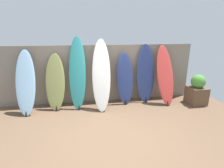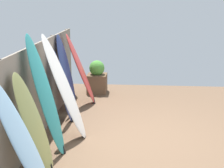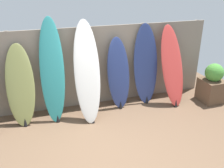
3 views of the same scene
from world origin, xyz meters
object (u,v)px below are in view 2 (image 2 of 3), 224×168
(surfboard_olive_1, at_px, (34,126))
(surfboard_red_6, at_px, (81,70))
(surfboard_teal_2, at_px, (46,97))
(surfboard_navy_4, at_px, (63,87))
(surfboard_skyblue_0, at_px, (24,145))
(surfboard_white_3, at_px, (65,88))
(surfboard_navy_5, at_px, (67,74))
(planter_box, at_px, (97,78))

(surfboard_olive_1, height_order, surfboard_red_6, surfboard_red_6)
(surfboard_red_6, bearing_deg, surfboard_teal_2, 177.45)
(surfboard_navy_4, bearing_deg, surfboard_teal_2, -177.83)
(surfboard_skyblue_0, distance_m, surfboard_olive_1, 0.77)
(surfboard_skyblue_0, relative_size, surfboard_red_6, 0.96)
(surfboard_olive_1, xyz_separation_m, surfboard_white_3, (1.31, -0.17, 0.21))
(surfboard_olive_1, height_order, surfboard_white_3, surfboard_white_3)
(surfboard_skyblue_0, relative_size, surfboard_navy_4, 1.09)
(surfboard_teal_2, height_order, surfboard_navy_5, surfboard_teal_2)
(surfboard_navy_5, bearing_deg, surfboard_olive_1, -177.75)
(surfboard_skyblue_0, xyz_separation_m, planter_box, (5.02, -0.28, -0.43))
(surfboard_teal_2, height_order, surfboard_navy_4, surfboard_teal_2)
(surfboard_navy_4, bearing_deg, surfboard_olive_1, -178.77)
(surfboard_navy_4, xyz_separation_m, surfboard_red_6, (1.24, -0.17, 0.10))
(surfboard_olive_1, height_order, surfboard_navy_5, surfboard_navy_5)
(planter_box, bearing_deg, surfboard_olive_1, 174.59)
(surfboard_skyblue_0, xyz_separation_m, surfboard_white_3, (2.07, -0.05, 0.14))
(surfboard_red_6, bearing_deg, surfboard_white_3, -178.80)
(surfboard_olive_1, relative_size, surfboard_navy_4, 1.01)
(surfboard_skyblue_0, relative_size, surfboard_teal_2, 0.83)
(surfboard_skyblue_0, distance_m, surfboard_teal_2, 1.41)
(surfboard_olive_1, xyz_separation_m, surfboard_red_6, (3.30, -0.13, 0.10))
(surfboard_teal_2, bearing_deg, surfboard_skyblue_0, -175.33)
(surfboard_olive_1, bearing_deg, surfboard_skyblue_0, -170.73)
(surfboard_white_3, distance_m, surfboard_navy_5, 1.46)
(surfboard_navy_4, distance_m, planter_box, 2.27)
(surfboard_olive_1, bearing_deg, planter_box, -5.41)
(surfboard_olive_1, height_order, surfboard_teal_2, surfboard_teal_2)
(surfboard_navy_5, bearing_deg, planter_box, -18.59)
(surfboard_white_3, relative_size, surfboard_red_6, 1.12)
(surfboard_skyblue_0, bearing_deg, surfboard_olive_1, 9.27)
(surfboard_teal_2, relative_size, surfboard_navy_5, 1.14)
(surfboard_navy_4, relative_size, planter_box, 1.71)
(surfboard_navy_4, relative_size, surfboard_navy_5, 0.87)
(surfboard_skyblue_0, xyz_separation_m, surfboard_navy_5, (3.50, 0.23, 0.05))
(surfboard_white_3, height_order, planter_box, surfboard_white_3)
(surfboard_olive_1, xyz_separation_m, surfboard_navy_5, (2.74, 0.11, 0.11))
(surfboard_navy_5, distance_m, surfboard_red_6, 0.60)
(surfboard_teal_2, xyz_separation_m, surfboard_navy_4, (1.42, 0.05, -0.25))
(surfboard_red_6, distance_m, planter_box, 1.10)
(surfboard_olive_1, relative_size, surfboard_navy_5, 0.87)
(surfboard_navy_5, bearing_deg, surfboard_teal_2, -176.81)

